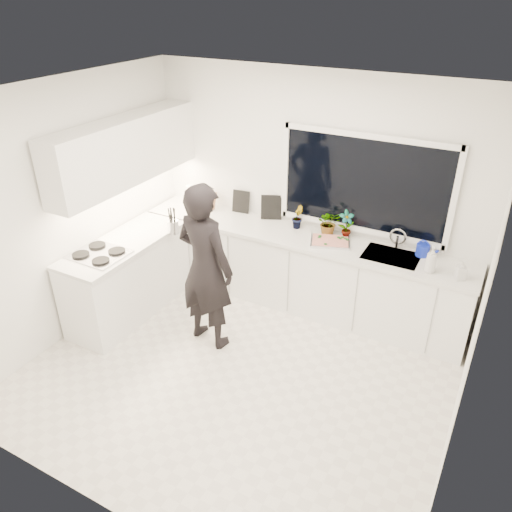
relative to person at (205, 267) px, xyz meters
The scene contains 25 objects.
floor 1.13m from the person, 30.38° to the right, with size 4.00×3.50×0.02m, color beige.
wall_back 1.60m from the person, 68.64° to the left, with size 4.00×0.02×2.70m, color white.
wall_left 1.55m from the person, 167.24° to the right, with size 0.02×3.50×2.70m, color white.
wall_right 2.63m from the person, ahead, with size 0.02×3.50×2.70m, color white.
ceiling 1.91m from the person, 30.38° to the right, with size 4.00×3.50×0.02m, color white.
window 1.92m from the person, 50.29° to the left, with size 1.80×0.02×1.00m, color black.
base_cabinets_back 1.34m from the person, 63.47° to the left, with size 3.92×0.58×0.88m, color white.
base_cabinets_left 1.21m from the person, behind, with size 0.58×1.60×0.88m, color white.
countertop_back 1.24m from the person, 63.27° to the left, with size 3.94×0.62×0.04m, color silver.
countertop_left 1.11m from the person, behind, with size 0.62×1.60×0.04m, color silver.
upper_cabinets 1.59m from the person, 163.18° to the left, with size 0.34×2.10×0.70m, color white.
sink 1.96m from the person, 34.87° to the left, with size 0.58×0.42×0.14m, color silver.
faucet 2.09m from the person, 39.39° to the left, with size 0.03×0.03×0.22m, color silver.
stovetop 1.18m from the person, 163.80° to the right, with size 0.56×0.48×0.03m, color black.
person is the anchor object (origin of this frame).
pizza_tray 1.44m from the person, 49.48° to the left, with size 0.43×0.32×0.03m, color silver.
pizza 1.44m from the person, 49.48° to the left, with size 0.39×0.28×0.01m, color #D4461C.
watering_can 2.29m from the person, 34.11° to the left, with size 0.14×0.14×0.13m, color #1326B7.
paper_towel_roll 1.60m from the person, 129.87° to the left, with size 0.11×0.11×0.26m, color white.
knife_block 1.48m from the person, 121.14° to the left, with size 0.13×0.10×0.22m, color #916643.
utensil_crock 0.89m from the person, 147.77° to the left, with size 0.13×0.13×0.16m, color silver.
picture_frame_large 1.42m from the person, 104.79° to the left, with size 0.22×0.02×0.28m, color black.
picture_frame_small 1.37m from the person, 87.30° to the left, with size 0.25×0.02×0.30m, color black.
herb_plants 1.53m from the person, 57.34° to the left, with size 0.78×0.34×0.33m.
soap_bottles 2.34m from the person, 24.53° to the left, with size 0.42×0.14×0.28m.
Camera 1 is at (1.98, -3.30, 3.47)m, focal length 35.00 mm.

